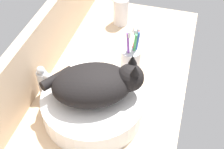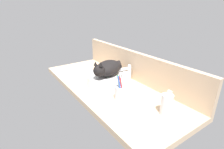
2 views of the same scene
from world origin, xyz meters
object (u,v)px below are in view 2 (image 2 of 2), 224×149
cat (107,68)px  toothbrush_cup (120,92)px  faucet (128,72)px  soap_dispenser (167,104)px  sink_basin (108,79)px

cat → toothbrush_cup: bearing=-13.2°
cat → toothbrush_cup: 26.12cm
faucet → toothbrush_cup: size_ratio=0.73×
cat → soap_dispenser: size_ratio=1.97×
sink_basin → faucet: size_ratio=2.48×
soap_dispenser → toothbrush_cup: toothbrush_cup is taller
faucet → soap_dispenser: bearing=-14.6°
faucet → soap_dispenser: (50.62, -13.20, -1.03)cm
sink_basin → cat: size_ratio=1.10×
toothbrush_cup → faucet: bearing=131.7°
faucet → soap_dispenser: 52.32cm
cat → toothbrush_cup: size_ratio=1.65×
sink_basin → cat: (0.62, -1.22, 9.77)cm
sink_basin → faucet: faucet is taller
toothbrush_cup → soap_dispenser: bearing=21.8°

